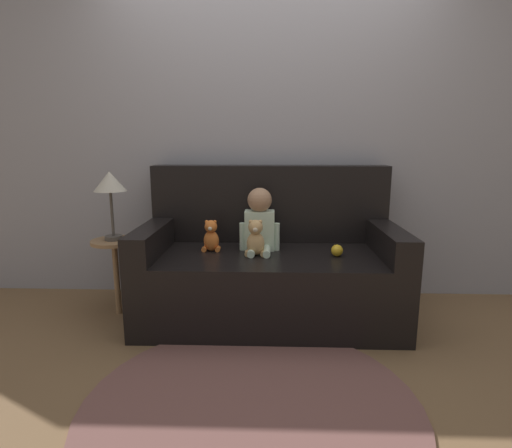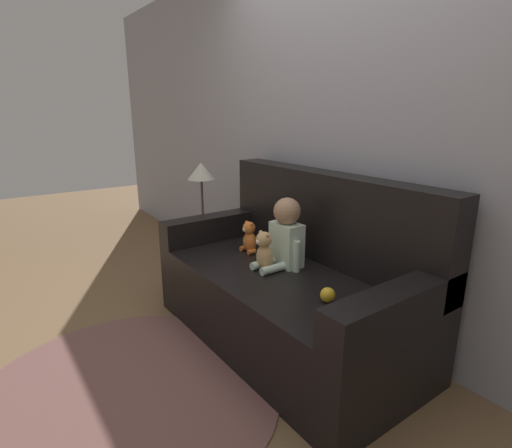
{
  "view_description": "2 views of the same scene",
  "coord_description": "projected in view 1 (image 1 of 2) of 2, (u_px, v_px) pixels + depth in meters",
  "views": [
    {
      "loc": [
        0.0,
        -2.65,
        1.21
      ],
      "look_at": [
        -0.08,
        -0.07,
        0.69
      ],
      "focal_mm": 28.0,
      "sensor_mm": 36.0,
      "label": 1
    },
    {
      "loc": [
        1.75,
        -1.47,
        1.43
      ],
      "look_at": [
        -0.15,
        -0.11,
        0.76
      ],
      "focal_mm": 28.0,
      "sensor_mm": 36.0,
      "label": 2
    }
  ],
  "objects": [
    {
      "name": "floor_rug",
      "position": [
        250.0,
        405.0,
        1.88
      ],
      "size": [
        1.61,
        1.61,
        0.01
      ],
      "color": "brown",
      "rests_on": "ground_plane"
    },
    {
      "name": "person_baby",
      "position": [
        259.0,
        221.0,
        2.77
      ],
      "size": [
        0.28,
        0.31,
        0.44
      ],
      "color": "silver",
      "rests_on": "couch"
    },
    {
      "name": "plush_toy_side",
      "position": [
        210.0,
        236.0,
        2.76
      ],
      "size": [
        0.13,
        0.1,
        0.22
      ],
      "color": "orange",
      "rests_on": "couch"
    },
    {
      "name": "teddy_bear_brown",
      "position": [
        255.0,
        239.0,
        2.64
      ],
      "size": [
        0.14,
        0.11,
        0.24
      ],
      "color": "tan",
      "rests_on": "couch"
    },
    {
      "name": "toy_ball",
      "position": [
        336.0,
        250.0,
        2.64
      ],
      "size": [
        0.08,
        0.08,
        0.08
      ],
      "color": "gold",
      "rests_on": "couch"
    },
    {
      "name": "side_table",
      "position": [
        111.0,
        207.0,
        2.75
      ],
      "size": [
        0.32,
        0.32,
        1.03
      ],
      "color": "#93704C",
      "rests_on": "ground_plane"
    },
    {
      "name": "wall_back",
      "position": [
        269.0,
        132.0,
        3.1
      ],
      "size": [
        8.0,
        0.05,
        2.6
      ],
      "color": "#93939E",
      "rests_on": "ground_plane"
    },
    {
      "name": "ground_plane",
      "position": [
        268.0,
        317.0,
        2.84
      ],
      "size": [
        12.0,
        12.0,
        0.0
      ],
      "primitive_type": "plane",
      "color": "brown"
    },
    {
      "name": "couch",
      "position": [
        268.0,
        266.0,
        2.83
      ],
      "size": [
        1.76,
        0.88,
        1.05
      ],
      "color": "black",
      "rests_on": "ground_plane"
    }
  ]
}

